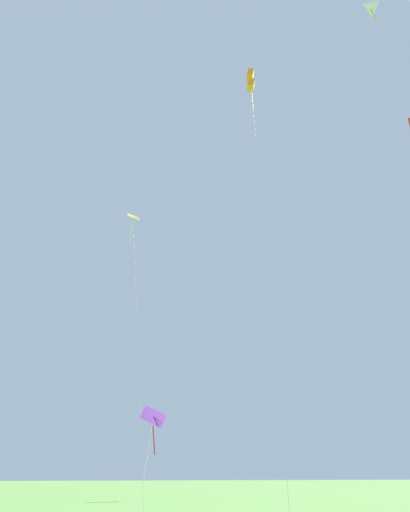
{
  "coord_description": "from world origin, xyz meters",
  "views": [
    {
      "loc": [
        0.19,
        -2.27,
        1.65
      ],
      "look_at": [
        6.75,
        19.26,
        13.57
      ],
      "focal_mm": 29.23,
      "sensor_mm": 36.0,
      "label": 1
    }
  ],
  "objects_px": {
    "kite_purple_streamer": "(153,423)",
    "kite_white_distant": "(369,6)",
    "kite_yellow_diamond": "(133,229)",
    "kite_orange_box": "(251,82)"
  },
  "relations": [
    {
      "from": "kite_orange_box",
      "to": "kite_yellow_diamond",
      "type": "xyz_separation_m",
      "value": [
        -6.53,
        12.2,
        -6.98
      ]
    },
    {
      "from": "kite_yellow_diamond",
      "to": "kite_orange_box",
      "type": "bearing_deg",
      "value": -61.83
    },
    {
      "from": "kite_purple_streamer",
      "to": "kite_yellow_diamond",
      "type": "height_order",
      "value": "kite_yellow_diamond"
    },
    {
      "from": "kite_white_distant",
      "to": "kite_yellow_diamond",
      "type": "bearing_deg",
      "value": 114.83
    },
    {
      "from": "kite_white_distant",
      "to": "kite_orange_box",
      "type": "bearing_deg",
      "value": 109.96
    },
    {
      "from": "kite_orange_box",
      "to": "kite_white_distant",
      "type": "height_order",
      "value": "kite_orange_box"
    },
    {
      "from": "kite_white_distant",
      "to": "kite_purple_streamer",
      "type": "bearing_deg",
      "value": 102.15
    },
    {
      "from": "kite_purple_streamer",
      "to": "kite_white_distant",
      "type": "relative_size",
      "value": 0.32
    },
    {
      "from": "kite_orange_box",
      "to": "kite_white_distant",
      "type": "bearing_deg",
      "value": -70.04
    },
    {
      "from": "kite_yellow_diamond",
      "to": "kite_purple_streamer",
      "type": "bearing_deg",
      "value": 57.96
    }
  ]
}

